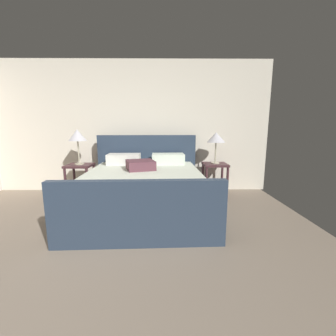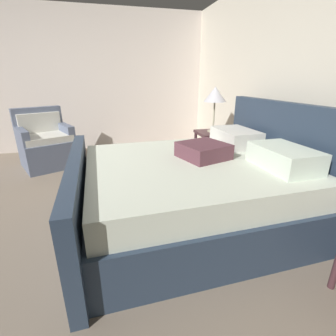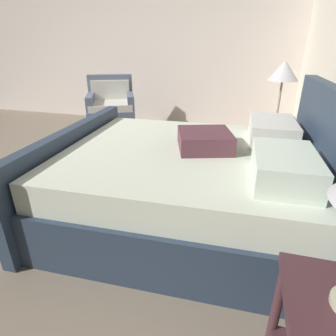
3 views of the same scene
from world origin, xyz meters
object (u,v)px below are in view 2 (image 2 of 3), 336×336
bed (195,187)px  nightstand_left (212,145)px  table_lamp_left (215,95)px  armchair (46,144)px

bed → nightstand_left: bed is taller
bed → table_lamp_left: size_ratio=3.48×
bed → table_lamp_left: table_lamp_left is taller
table_lamp_left → armchair: 2.70m
table_lamp_left → armchair: table_lamp_left is taller
nightstand_left → table_lamp_left: (-0.00, 0.00, 0.70)m
table_lamp_left → armchair: size_ratio=0.65×
nightstand_left → armchair: (-0.87, -2.45, -0.06)m
armchair → nightstand_left: bearing=70.5°
bed → nightstand_left: size_ratio=3.62×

